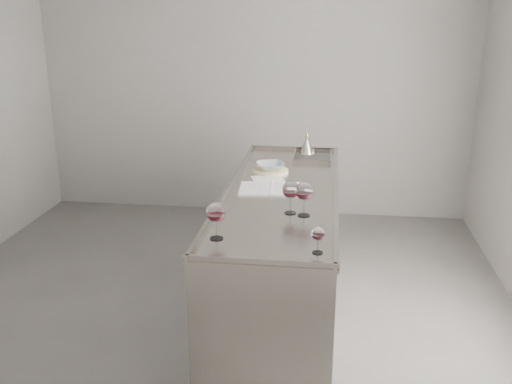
# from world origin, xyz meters

# --- Properties ---
(room_shell) EXTENTS (4.54, 5.04, 2.84)m
(room_shell) POSITION_xyz_m (0.00, 0.00, 1.40)
(room_shell) COLOR #504D4B
(room_shell) RESTS_ON ground
(counter) EXTENTS (0.77, 2.42, 0.97)m
(counter) POSITION_xyz_m (0.50, 0.30, 0.47)
(counter) COLOR gray
(counter) RESTS_ON ground
(wine_glass_left) EXTENTS (0.11, 0.11, 0.21)m
(wine_glass_left) POSITION_xyz_m (0.22, -0.60, 1.09)
(wine_glass_left) COLOR white
(wine_glass_left) RESTS_ON counter
(wine_glass_middle) EXTENTS (0.10, 0.10, 0.20)m
(wine_glass_middle) POSITION_xyz_m (0.59, -0.14, 1.08)
(wine_glass_middle) COLOR white
(wine_glass_middle) RESTS_ON counter
(wine_glass_right) EXTENTS (0.11, 0.11, 0.21)m
(wine_glass_right) POSITION_xyz_m (0.68, -0.17, 1.09)
(wine_glass_right) COLOR white
(wine_glass_right) RESTS_ON counter
(wine_glass_small) EXTENTS (0.07, 0.07, 0.14)m
(wine_glass_small) POSITION_xyz_m (0.78, -0.72, 1.04)
(wine_glass_small) COLOR white
(wine_glass_small) RESTS_ON counter
(notebook) EXTENTS (0.46, 0.34, 0.02)m
(notebook) POSITION_xyz_m (0.43, 0.31, 0.95)
(notebook) COLOR white
(notebook) RESTS_ON counter
(loose_paper_top) EXTENTS (0.31, 0.37, 0.00)m
(loose_paper_top) POSITION_xyz_m (0.39, 0.50, 0.94)
(loose_paper_top) COLOR white
(loose_paper_top) RESTS_ON counter
(trivet) EXTENTS (0.34, 0.34, 0.02)m
(trivet) POSITION_xyz_m (0.37, 0.76, 0.95)
(trivet) COLOR beige
(trivet) RESTS_ON counter
(ceramic_bowl) EXTENTS (0.27, 0.27, 0.05)m
(ceramic_bowl) POSITION_xyz_m (0.37, 0.76, 0.99)
(ceramic_bowl) COLOR #8B9DA2
(ceramic_bowl) RESTS_ON trivet
(wine_funnel) EXTENTS (0.13, 0.13, 0.19)m
(wine_funnel) POSITION_xyz_m (0.62, 1.38, 1.00)
(wine_funnel) COLOR #A59F93
(wine_funnel) RESTS_ON counter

